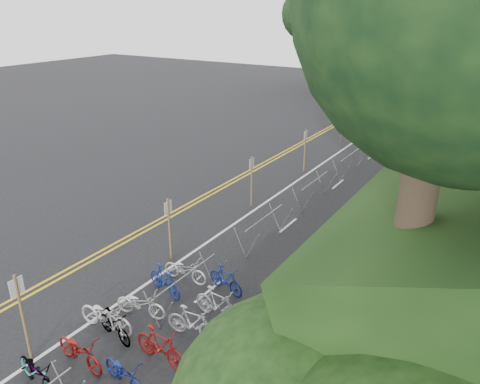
% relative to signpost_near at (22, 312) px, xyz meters
% --- Properties ---
extents(ground, '(120.00, 120.00, 0.00)m').
position_rel_signpost_near_xyz_m(ground, '(-0.81, 1.26, -1.51)').
color(ground, black).
rests_on(ground, ground).
extents(road_markings, '(7.47, 80.00, 0.01)m').
position_rel_signpost_near_xyz_m(road_markings, '(-0.18, 11.35, -1.51)').
color(road_markings, gold).
rests_on(road_markings, ground).
extents(red_curb, '(0.25, 28.00, 0.10)m').
position_rel_signpost_near_xyz_m(red_curb, '(4.89, 13.26, -1.46)').
color(red_curb, maroon).
rests_on(red_curb, ground).
extents(bike_racks_rest, '(1.14, 23.00, 1.17)m').
position_rel_signpost_near_xyz_m(bike_racks_rest, '(2.19, 14.26, -0.66)').
color(bike_racks_rest, gray).
rests_on(bike_racks_rest, ground).
extents(signpost_near, '(0.08, 0.40, 2.65)m').
position_rel_signpost_near_xyz_m(signpost_near, '(0.00, 0.00, 0.00)').
color(signpost_near, brown).
rests_on(signpost_near, ground).
extents(signposts_rest, '(0.08, 18.40, 2.50)m').
position_rel_signpost_near_xyz_m(signposts_rest, '(-0.21, 15.26, -0.08)').
color(signposts_rest, brown).
rests_on(signposts_rest, ground).
extents(bike_front, '(0.84, 2.00, 1.02)m').
position_rel_signpost_near_xyz_m(bike_front, '(0.90, 1.97, -1.00)').
color(bike_front, beige).
rests_on(bike_front, ground).
extents(bike_valet, '(3.20, 8.96, 1.10)m').
position_rel_signpost_near_xyz_m(bike_valet, '(2.23, 1.75, -1.02)').
color(bike_valet, maroon).
rests_on(bike_valet, ground).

